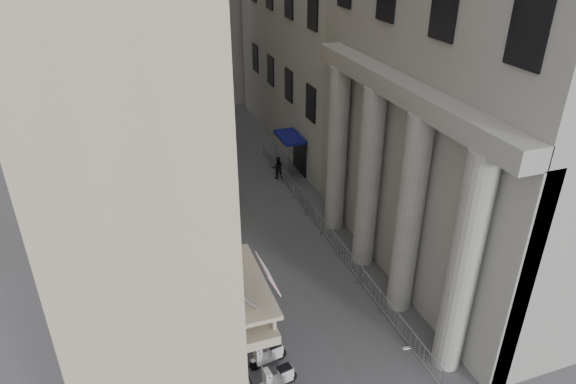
% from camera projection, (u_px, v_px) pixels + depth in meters
% --- Properties ---
extents(iron_fence, '(0.30, 28.00, 1.40)m').
position_uv_depth(iron_fence, '(199.00, 250.00, 29.84)').
color(iron_fence, black).
rests_on(iron_fence, ground).
extents(blue_awning, '(1.60, 3.00, 3.00)m').
position_uv_depth(blue_awning, '(290.00, 172.00, 38.96)').
color(blue_awning, navy).
rests_on(blue_awning, ground).
extents(scooter_4, '(1.47, 0.79, 1.50)m').
position_uv_depth(scooter_4, '(269.00, 364.00, 22.22)').
color(scooter_4, silver).
rests_on(scooter_4, ground).
extents(scooter_5, '(1.47, 0.79, 1.50)m').
position_uv_depth(scooter_5, '(260.00, 343.00, 23.34)').
color(scooter_5, silver).
rests_on(scooter_5, ground).
extents(scooter_6, '(1.47, 0.79, 1.50)m').
position_uv_depth(scooter_6, '(252.00, 323.00, 24.45)').
color(scooter_6, silver).
rests_on(scooter_6, ground).
extents(scooter_7, '(1.47, 0.79, 1.50)m').
position_uv_depth(scooter_7, '(245.00, 306.00, 25.56)').
color(scooter_7, silver).
rests_on(scooter_7, ground).
extents(scooter_8, '(1.47, 0.79, 1.50)m').
position_uv_depth(scooter_8, '(238.00, 290.00, 26.67)').
color(scooter_8, silver).
rests_on(scooter_8, ground).
extents(scooter_9, '(1.47, 0.79, 1.50)m').
position_uv_depth(scooter_9, '(232.00, 275.00, 27.79)').
color(scooter_9, silver).
rests_on(scooter_9, ground).
extents(scooter_10, '(1.47, 0.79, 1.50)m').
position_uv_depth(scooter_10, '(226.00, 261.00, 28.90)').
color(scooter_10, silver).
rests_on(scooter_10, ground).
extents(scooter_11, '(1.47, 0.79, 1.50)m').
position_uv_depth(scooter_11, '(221.00, 248.00, 30.01)').
color(scooter_11, silver).
rests_on(scooter_11, ground).
extents(barrier_0, '(0.60, 2.40, 1.10)m').
position_uv_depth(barrier_0, '(424.00, 368.00, 22.01)').
color(barrier_0, '#9FA1A6').
rests_on(barrier_0, ground).
extents(barrier_1, '(0.60, 2.40, 1.10)m').
position_uv_depth(barrier_1, '(395.00, 329.00, 24.09)').
color(barrier_1, '#9FA1A6').
rests_on(barrier_1, ground).
extents(barrier_2, '(0.60, 2.40, 1.10)m').
position_uv_depth(barrier_2, '(370.00, 297.00, 26.17)').
color(barrier_2, '#9FA1A6').
rests_on(barrier_2, ground).
extents(barrier_3, '(0.60, 2.40, 1.10)m').
position_uv_depth(barrier_3, '(349.00, 269.00, 28.25)').
color(barrier_3, '#9FA1A6').
rests_on(barrier_3, ground).
extents(barrier_4, '(0.60, 2.40, 1.10)m').
position_uv_depth(barrier_4, '(331.00, 245.00, 30.33)').
color(barrier_4, '#9FA1A6').
rests_on(barrier_4, ground).
extents(barrier_5, '(0.60, 2.40, 1.10)m').
position_uv_depth(barrier_5, '(315.00, 224.00, 32.41)').
color(barrier_5, '#9FA1A6').
rests_on(barrier_5, ground).
extents(barrier_6, '(0.60, 2.40, 1.10)m').
position_uv_depth(barrier_6, '(301.00, 205.00, 34.50)').
color(barrier_6, '#9FA1A6').
rests_on(barrier_6, ground).
extents(barrier_7, '(0.60, 2.40, 1.10)m').
position_uv_depth(barrier_7, '(289.00, 189.00, 36.58)').
color(barrier_7, '#9FA1A6').
rests_on(barrier_7, ground).
extents(barrier_8, '(0.60, 2.40, 1.10)m').
position_uv_depth(barrier_8, '(278.00, 174.00, 38.66)').
color(barrier_8, '#9FA1A6').
rests_on(barrier_8, ground).
extents(barrier_9, '(0.60, 2.40, 1.10)m').
position_uv_depth(barrier_9, '(268.00, 161.00, 40.74)').
color(barrier_9, '#9FA1A6').
rests_on(barrier_9, ground).
extents(security_tent, '(3.86, 3.86, 3.13)m').
position_uv_depth(security_tent, '(187.00, 140.00, 37.85)').
color(security_tent, silver).
rests_on(security_tent, ground).
extents(street_lamp, '(2.18, 1.09, 7.13)m').
position_uv_depth(street_lamp, '(199.00, 127.00, 35.82)').
color(street_lamp, gray).
rests_on(street_lamp, ground).
extents(info_kiosk, '(0.52, 0.98, 1.99)m').
position_uv_depth(info_kiosk, '(190.00, 196.00, 33.59)').
color(info_kiosk, black).
rests_on(info_kiosk, ground).
extents(pedestrian_a, '(0.78, 0.61, 1.88)m').
position_uv_depth(pedestrian_a, '(230.00, 192.00, 34.18)').
color(pedestrian_a, '#0D0E35').
rests_on(pedestrian_a, ground).
extents(pedestrian_b, '(0.94, 0.79, 1.71)m').
position_uv_depth(pedestrian_b, '(278.00, 168.00, 37.73)').
color(pedestrian_b, black).
rests_on(pedestrian_b, ground).
extents(pedestrian_c, '(1.03, 0.79, 1.88)m').
position_uv_depth(pedestrian_c, '(220.00, 141.00, 41.99)').
color(pedestrian_c, black).
rests_on(pedestrian_c, ground).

